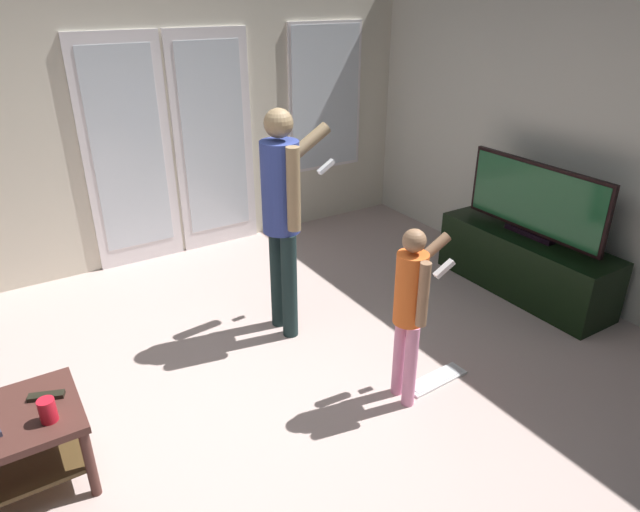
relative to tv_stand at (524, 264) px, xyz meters
The scene contains 10 objects.
ground_plane 2.71m from the tv_stand, behind, with size 6.11×5.16×0.02m, color #BAA19A.
wall_back_with_doors 3.58m from the tv_stand, 138.34° to the left, with size 6.11×0.09×2.56m.
wall_right_plain 1.10m from the tv_stand, 37.68° to the right, with size 0.06×5.16×2.53m.
tv_stand is the anchor object (origin of this frame).
flat_screen_tv 0.55m from the tv_stand, 114.46° to the left, with size 0.08×1.24×0.59m.
person_adult 2.12m from the tv_stand, 164.55° to the left, with size 0.66×0.44×1.61m.
person_child 1.83m from the tv_stand, 162.60° to the right, with size 0.49×0.30×1.12m.
loose_keyboard 1.53m from the tv_stand, 159.85° to the right, with size 0.45×0.15×0.02m.
cup_near_edge 3.59m from the tv_stand, behind, with size 0.08×0.08×0.12m, color red.
tv_remote_black 3.57m from the tv_stand, behind, with size 0.17×0.05×0.02m, color black.
Camera 1 is at (-0.90, -2.33, 2.28)m, focal length 31.53 mm.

